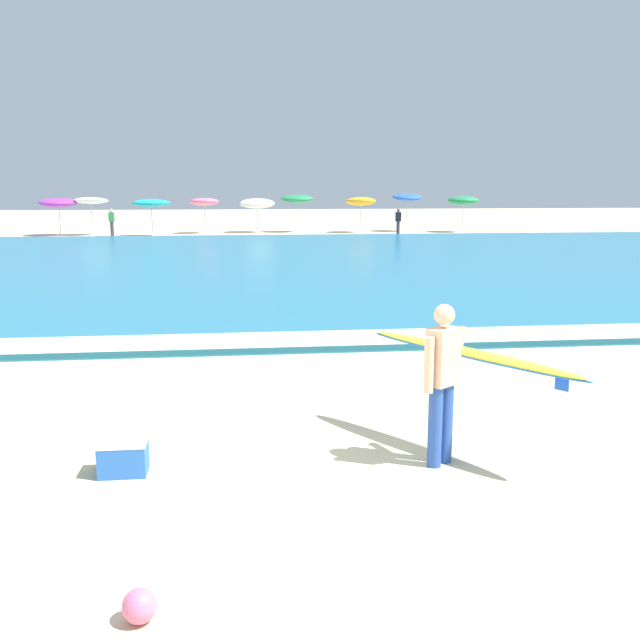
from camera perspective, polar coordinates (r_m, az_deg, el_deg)
ground_plane at (r=7.04m, az=-4.57°, el=-13.48°), size 160.00×160.00×0.00m
sea at (r=25.91m, az=-6.03°, el=4.70°), size 120.00×28.00×0.14m
surf_foam at (r=12.66m, az=-5.49°, el=-1.64°), size 120.00×1.26×0.01m
surfer_with_board at (r=7.49m, az=11.19°, el=-3.77°), size 1.90×2.39×1.73m
beach_umbrella_0 at (r=43.69m, az=-20.80°, el=9.06°), size 2.28×2.29×2.22m
beach_umbrella_1 at (r=43.34m, az=-18.41°, el=9.34°), size 1.99×2.01×2.30m
beach_umbrella_2 at (r=41.45m, az=-13.78°, el=9.37°), size 2.18×2.18×2.13m
beach_umbrella_3 at (r=43.34m, az=-9.55°, el=9.60°), size 1.79×1.83×2.23m
beach_umbrella_4 at (r=43.81m, az=-5.21°, el=9.57°), size 2.18×2.22×2.19m
beach_umbrella_5 at (r=43.98m, az=-1.92°, el=9.98°), size 2.08×2.10×2.37m
beach_umbrella_6 at (r=43.66m, az=3.38°, el=9.76°), size 1.91×1.94×2.26m
beach_umbrella_7 at (r=44.97m, az=7.21°, el=10.02°), size 1.89×1.91×2.46m
beach_umbrella_8 at (r=44.82m, az=11.76°, el=9.65°), size 1.94×1.95×2.28m
beachgoer_near_row_left at (r=41.27m, az=6.48°, el=8.12°), size 0.32×0.20×1.58m
beachgoer_near_row_mid at (r=42.22m, az=-16.84°, el=7.79°), size 0.32×0.20×1.58m
beach_ball at (r=5.20m, az=-14.69°, el=-21.90°), size 0.24×0.24×0.24m
cooler_box at (r=7.49m, az=-15.95°, el=-10.79°), size 0.49×0.35×0.37m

